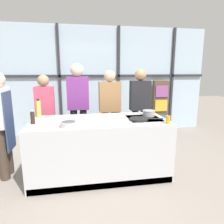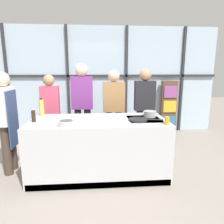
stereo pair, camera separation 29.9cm
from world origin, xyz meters
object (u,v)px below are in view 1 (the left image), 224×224
(chef, at_px, (2,120))
(juice_glass_near, at_px, (168,120))
(pepper_grinder, at_px, (33,117))
(frying_pan, at_px, (139,119))
(saucepan, at_px, (149,113))
(spectator_center_left, at_px, (78,102))
(spectator_far_left, at_px, (45,109))
(oil_bottle, at_px, (39,109))
(spectator_far_right, at_px, (140,104))
(spectator_center_right, at_px, (110,106))
(white_plate, at_px, (65,118))
(mixing_bowl, at_px, (69,124))

(chef, xyz_separation_m, juice_glass_near, (2.45, -0.53, 0.03))
(pepper_grinder, relative_size, juice_glass_near, 1.77)
(frying_pan, xyz_separation_m, saucepan, (0.24, 0.25, 0.04))
(spectator_center_left, bearing_deg, chef, 35.44)
(frying_pan, xyz_separation_m, juice_glass_near, (0.36, -0.26, 0.04))
(spectator_far_left, distance_m, frying_pan, 1.93)
(chef, xyz_separation_m, oil_bottle, (0.50, 0.21, 0.11))
(pepper_grinder, bearing_deg, spectator_center_left, 57.34)
(pepper_grinder, bearing_deg, saucepan, 5.93)
(chef, xyz_separation_m, spectator_far_right, (2.44, 0.82, 0.04))
(spectator_center_left, height_order, saucepan, spectator_center_left)
(spectator_center_left, xyz_separation_m, juice_glass_near, (1.30, -1.35, -0.08))
(frying_pan, height_order, juice_glass_near, juice_glass_near)
(chef, xyz_separation_m, spectator_center_right, (1.80, 0.82, 0.02))
(spectator_far_left, height_order, white_plate, spectator_far_left)
(spectator_center_left, xyz_separation_m, mixing_bowl, (-0.14, -1.29, -0.10))
(frying_pan, height_order, white_plate, frying_pan)
(white_plate, xyz_separation_m, juice_glass_near, (1.51, -0.55, 0.05))
(spectator_center_right, xyz_separation_m, saucepan, (0.54, -0.84, 0.01))
(oil_bottle, bearing_deg, spectator_center_left, 43.07)
(spectator_center_left, distance_m, oil_bottle, 0.89)
(spectator_far_left, xyz_separation_m, oil_bottle, (-0.01, -0.61, 0.12))
(white_plate, bearing_deg, chef, -178.65)
(white_plate, relative_size, mixing_bowl, 1.08)
(saucepan, xyz_separation_m, juice_glass_near, (0.12, -0.51, 0.00))
(spectator_center_right, bearing_deg, spectator_center_left, 0.00)
(frying_pan, relative_size, mixing_bowl, 2.23)
(chef, relative_size, white_plate, 6.55)
(mixing_bowl, xyz_separation_m, juice_glass_near, (1.43, -0.07, 0.02))
(spectator_center_right, relative_size, oil_bottle, 5.50)
(spectator_far_left, height_order, spectator_far_right, spectator_far_right)
(spectator_far_left, bearing_deg, spectator_center_left, 180.00)
(pepper_grinder, height_order, juice_glass_near, pepper_grinder)
(juice_glass_near, bearing_deg, white_plate, 159.91)
(spectator_center_right, height_order, white_plate, spectator_center_right)
(frying_pan, distance_m, oil_bottle, 1.67)
(spectator_far_left, height_order, frying_pan, spectator_far_left)
(spectator_center_right, xyz_separation_m, spectator_far_right, (0.64, -0.00, 0.02))
(saucepan, bearing_deg, chef, 179.53)
(spectator_center_right, relative_size, white_plate, 6.65)
(white_plate, bearing_deg, pepper_grinder, -152.57)
(saucepan, bearing_deg, oil_bottle, 172.79)
(spectator_center_right, bearing_deg, white_plate, 42.99)
(spectator_center_right, bearing_deg, saucepan, 122.51)
(spectator_center_right, bearing_deg, oil_bottle, 25.18)
(chef, bearing_deg, spectator_far_right, 108.59)
(spectator_far_left, bearing_deg, spectator_center_right, -180.00)
(spectator_far_right, bearing_deg, chef, 18.59)
(mixing_bowl, xyz_separation_m, pepper_grinder, (-0.52, 0.25, 0.05))
(chef, height_order, oil_bottle, chef)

